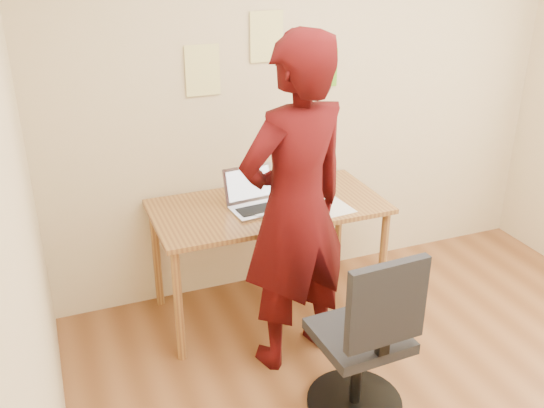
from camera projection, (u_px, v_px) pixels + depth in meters
name	position (u px, v px, depth m)	size (l,w,h in m)	color
room	(497.00, 183.00, 2.39)	(3.58, 3.58, 2.78)	brown
desk	(268.00, 217.00, 3.70)	(1.40, 0.70, 0.74)	olive
laptop	(255.00, 200.00, 3.61)	(0.34, 0.31, 0.23)	#B5B5BD
paper_sheet	(326.00, 205.00, 3.66)	(0.23, 0.33, 0.00)	white
phone	(317.00, 212.00, 3.56)	(0.09, 0.13, 0.01)	black
wall_note_left	(203.00, 70.00, 3.56)	(0.21, 0.00, 0.30)	#F2ED90
wall_note_mid	(267.00, 37.00, 3.62)	(0.21, 0.00, 0.30)	#F2ED90
wall_note_right	(324.00, 68.00, 3.84)	(0.18, 0.00, 0.24)	#65BA29
office_chair	(365.00, 348.00, 2.94)	(0.49, 0.49, 0.95)	black
person	(295.00, 209.00, 3.16)	(0.68, 0.44, 1.86)	#3D0809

